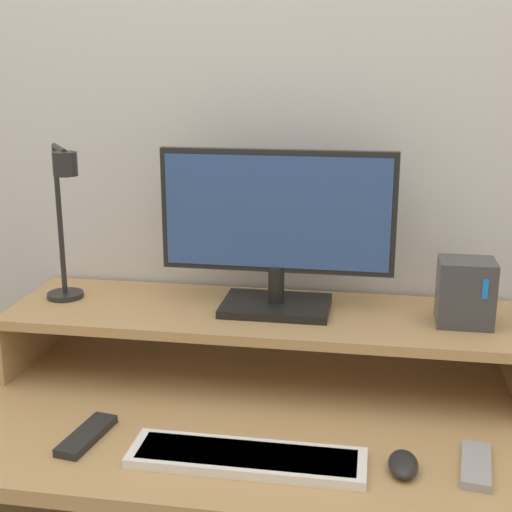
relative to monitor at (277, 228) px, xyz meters
name	(u,v)px	position (x,y,z in m)	size (l,w,h in m)	color
wall_back	(275,155)	(-0.03, 0.18, 0.13)	(6.00, 0.05, 2.50)	silver
desk	(247,510)	(-0.03, -0.19, -0.58)	(1.13, 0.68, 0.77)	tan
monitor_shelf	(261,320)	(-0.03, -0.01, -0.21)	(1.13, 0.32, 0.15)	tan
monitor	(277,228)	(0.00, 0.00, 0.00)	(0.51, 0.17, 0.36)	black
desk_lamp	(64,215)	(-0.47, -0.05, 0.02)	(0.14, 0.17, 0.36)	black
router_dock	(465,292)	(0.40, -0.02, -0.12)	(0.11, 0.10, 0.14)	#3D3D42
keyboard	(247,458)	(0.00, -0.39, -0.33)	(0.42, 0.11, 0.02)	white
mouse	(403,464)	(0.28, -0.37, -0.33)	(0.05, 0.09, 0.03)	black
remote_control	(87,435)	(-0.31, -0.36, -0.33)	(0.07, 0.16, 0.02)	black
remote_secondary	(476,465)	(0.40, -0.34, -0.33)	(0.07, 0.15, 0.02)	#99999E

